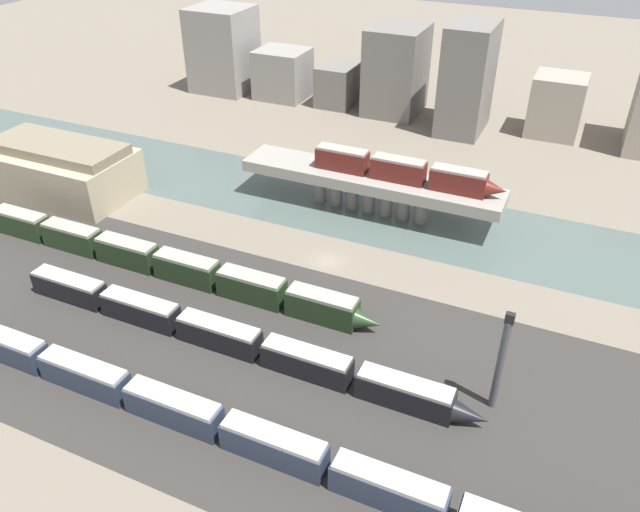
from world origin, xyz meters
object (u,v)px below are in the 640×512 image
at_px(train_on_bridge, 405,171).
at_px(warehouse_building, 63,169).
at_px(train_yard_far, 163,263).
at_px(signal_tower, 501,362).
at_px(train_yard_near, 342,471).
at_px(train_yard_mid, 229,338).

distance_m(train_on_bridge, warehouse_building, 62.34).
xyz_separation_m(train_yard_far, signal_tower, (50.56, -6.36, 4.65)).
bearing_deg(signal_tower, train_yard_far, 172.83).
bearing_deg(train_yard_far, signal_tower, -7.17).
relative_size(train_yard_near, warehouse_building, 4.02).
height_order(train_on_bridge, train_yard_near, train_on_bridge).
bearing_deg(train_yard_mid, train_on_bridge, 77.23).
height_order(train_yard_near, train_yard_mid, train_yard_near).
xyz_separation_m(train_on_bridge, warehouse_building, (-59.94, -16.62, -4.22)).
bearing_deg(train_yard_near, train_yard_far, 148.97).
bearing_deg(warehouse_building, train_yard_near, -27.97).
bearing_deg(signal_tower, train_on_bridge, 121.80).
relative_size(train_yard_mid, warehouse_building, 2.52).
height_order(train_yard_far, signal_tower, signal_tower).
bearing_deg(train_on_bridge, signal_tower, -58.20).
relative_size(train_on_bridge, train_yard_mid, 0.50).
relative_size(train_yard_mid, train_yard_far, 0.96).
xyz_separation_m(train_yard_near, signal_tower, (11.76, 16.98, 4.85)).
height_order(train_yard_mid, warehouse_building, warehouse_building).
height_order(train_on_bridge, signal_tower, signal_tower).
distance_m(train_yard_mid, signal_tower, 33.38).
xyz_separation_m(train_yard_mid, signal_tower, (32.76, 4.07, 4.92)).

